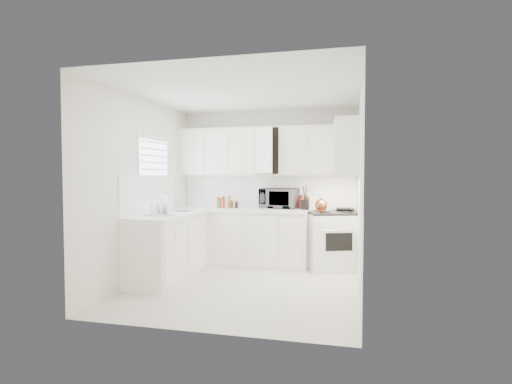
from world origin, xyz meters
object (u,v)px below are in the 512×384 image
(tea_kettle, at_px, (321,204))
(utensil_crock, at_px, (305,198))
(stove, at_px, (333,232))
(dish_rack, at_px, (161,207))
(microwave, at_px, (279,196))
(rice_cooker, at_px, (268,201))

(tea_kettle, height_order, utensil_crock, utensil_crock)
(stove, xyz_separation_m, dish_rack, (-2.29, -1.39, 0.47))
(microwave, xyz_separation_m, dish_rack, (-1.39, -1.53, -0.10))
(dish_rack, bearing_deg, rice_cooker, 39.20)
(tea_kettle, distance_m, rice_cooker, 0.95)
(tea_kettle, height_order, rice_cooker, rice_cooker)
(rice_cooker, height_order, utensil_crock, utensil_crock)
(utensil_crock, bearing_deg, microwave, 152.83)
(microwave, relative_size, utensil_crock, 1.54)
(microwave, relative_size, rice_cooker, 2.48)
(rice_cooker, height_order, dish_rack, rice_cooker)
(stove, distance_m, tea_kettle, 0.52)
(rice_cooker, bearing_deg, dish_rack, -115.90)
(tea_kettle, xyz_separation_m, utensil_crock, (-0.26, 0.07, 0.09))
(utensil_crock, bearing_deg, rice_cooker, 162.10)
(stove, relative_size, microwave, 1.97)
(tea_kettle, xyz_separation_m, dish_rack, (-2.11, -1.23, 0.01))
(rice_cooker, relative_size, utensil_crock, 0.62)
(dish_rack, bearing_deg, tea_kettle, 17.87)
(rice_cooker, bearing_deg, utensil_crock, -5.36)
(tea_kettle, relative_size, utensil_crock, 0.62)
(rice_cooker, bearing_deg, microwave, 20.02)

